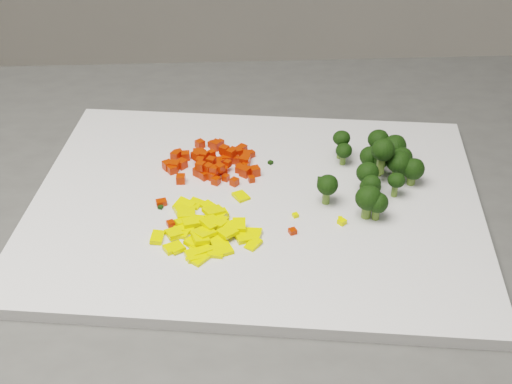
# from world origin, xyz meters

# --- Properties ---
(cutting_board) EXTENTS (0.51, 0.41, 0.01)m
(cutting_board) POSITION_xyz_m (-0.34, 0.28, 0.91)
(cutting_board) COLOR silver
(cutting_board) RESTS_ON counter_block
(carrot_pile) EXTENTS (0.11, 0.11, 0.03)m
(carrot_pile) POSITION_xyz_m (-0.39, 0.33, 0.93)
(carrot_pile) COLOR red
(carrot_pile) RESTS_ON cutting_board
(pepper_pile) EXTENTS (0.13, 0.13, 0.02)m
(pepper_pile) POSITION_xyz_m (-0.37, 0.22, 0.92)
(pepper_pile) COLOR #FFE80D
(pepper_pile) RESTS_ON cutting_board
(broccoli_pile) EXTENTS (0.13, 0.13, 0.06)m
(broccoli_pile) POSITION_xyz_m (-0.23, 0.33, 0.94)
(broccoli_pile) COLOR black
(broccoli_pile) RESTS_ON cutting_board
(carrot_cube_0) EXTENTS (0.01, 0.01, 0.01)m
(carrot_cube_0) POSITION_xyz_m (-0.41, 0.31, 0.93)
(carrot_cube_0) COLOR red
(carrot_cube_0) RESTS_ON carrot_pile
(carrot_cube_1) EXTENTS (0.01, 0.01, 0.01)m
(carrot_cube_1) POSITION_xyz_m (-0.39, 0.37, 0.92)
(carrot_cube_1) COLOR red
(carrot_cube_1) RESTS_ON carrot_pile
(carrot_cube_2) EXTENTS (0.01, 0.01, 0.01)m
(carrot_cube_2) POSITION_xyz_m (-0.40, 0.33, 0.93)
(carrot_cube_2) COLOR red
(carrot_cube_2) RESTS_ON carrot_pile
(carrot_cube_3) EXTENTS (0.01, 0.01, 0.01)m
(carrot_cube_3) POSITION_xyz_m (-0.40, 0.34, 0.93)
(carrot_cube_3) COLOR red
(carrot_cube_3) RESTS_ON carrot_pile
(carrot_cube_4) EXTENTS (0.01, 0.01, 0.01)m
(carrot_cube_4) POSITION_xyz_m (-0.44, 0.32, 0.92)
(carrot_cube_4) COLOR red
(carrot_cube_4) RESTS_ON carrot_pile
(carrot_cube_5) EXTENTS (0.01, 0.01, 0.01)m
(carrot_cube_5) POSITION_xyz_m (-0.39, 0.34, 0.92)
(carrot_cube_5) COLOR red
(carrot_cube_5) RESTS_ON carrot_pile
(carrot_cube_6) EXTENTS (0.01, 0.01, 0.01)m
(carrot_cube_6) POSITION_xyz_m (-0.41, 0.33, 0.93)
(carrot_cube_6) COLOR red
(carrot_cube_6) RESTS_ON carrot_pile
(carrot_cube_7) EXTENTS (0.01, 0.01, 0.01)m
(carrot_cube_7) POSITION_xyz_m (-0.40, 0.31, 0.92)
(carrot_cube_7) COLOR red
(carrot_cube_7) RESTS_ON carrot_pile
(carrot_cube_8) EXTENTS (0.01, 0.01, 0.01)m
(carrot_cube_8) POSITION_xyz_m (-0.39, 0.33, 0.92)
(carrot_cube_8) COLOR red
(carrot_cube_8) RESTS_ON carrot_pile
(carrot_cube_9) EXTENTS (0.01, 0.01, 0.01)m
(carrot_cube_9) POSITION_xyz_m (-0.37, 0.35, 0.92)
(carrot_cube_9) COLOR red
(carrot_cube_9) RESTS_ON carrot_pile
(carrot_cube_10) EXTENTS (0.01, 0.01, 0.01)m
(carrot_cube_10) POSITION_xyz_m (-0.41, 0.34, 0.93)
(carrot_cube_10) COLOR red
(carrot_cube_10) RESTS_ON carrot_pile
(carrot_cube_11) EXTENTS (0.01, 0.01, 0.01)m
(carrot_cube_11) POSITION_xyz_m (-0.36, 0.37, 0.92)
(carrot_cube_11) COLOR red
(carrot_cube_11) RESTS_ON carrot_pile
(carrot_cube_12) EXTENTS (0.01, 0.01, 0.01)m
(carrot_cube_12) POSITION_xyz_m (-0.36, 0.34, 0.92)
(carrot_cube_12) COLOR red
(carrot_cube_12) RESTS_ON carrot_pile
(carrot_cube_13) EXTENTS (0.01, 0.01, 0.01)m
(carrot_cube_13) POSITION_xyz_m (-0.35, 0.31, 0.92)
(carrot_cube_13) COLOR red
(carrot_cube_13) RESTS_ON carrot_pile
(carrot_cube_14) EXTENTS (0.01, 0.01, 0.01)m
(carrot_cube_14) POSITION_xyz_m (-0.40, 0.33, 0.92)
(carrot_cube_14) COLOR red
(carrot_cube_14) RESTS_ON carrot_pile
(carrot_cube_15) EXTENTS (0.01, 0.01, 0.01)m
(carrot_cube_15) POSITION_xyz_m (-0.37, 0.37, 0.92)
(carrot_cube_15) COLOR red
(carrot_cube_15) RESTS_ON carrot_pile
(carrot_cube_16) EXTENTS (0.01, 0.01, 0.01)m
(carrot_cube_16) POSITION_xyz_m (-0.42, 0.35, 0.92)
(carrot_cube_16) COLOR red
(carrot_cube_16) RESTS_ON carrot_pile
(carrot_cube_17) EXTENTS (0.01, 0.01, 0.01)m
(carrot_cube_17) POSITION_xyz_m (-0.38, 0.31, 0.92)
(carrot_cube_17) COLOR red
(carrot_cube_17) RESTS_ON carrot_pile
(carrot_cube_18) EXTENTS (0.01, 0.01, 0.01)m
(carrot_cube_18) POSITION_xyz_m (-0.40, 0.39, 0.92)
(carrot_cube_18) COLOR red
(carrot_cube_18) RESTS_ON carrot_pile
(carrot_cube_19) EXTENTS (0.01, 0.01, 0.01)m
(carrot_cube_19) POSITION_xyz_m (-0.41, 0.36, 0.92)
(carrot_cube_19) COLOR red
(carrot_cube_19) RESTS_ON carrot_pile
(carrot_cube_20) EXTENTS (0.01, 0.01, 0.01)m
(carrot_cube_20) POSITION_xyz_m (-0.37, 0.36, 0.92)
(carrot_cube_20) COLOR red
(carrot_cube_20) RESTS_ON carrot_pile
(carrot_cube_21) EXTENTS (0.01, 0.01, 0.01)m
(carrot_cube_21) POSITION_xyz_m (-0.39, 0.31, 0.93)
(carrot_cube_21) COLOR red
(carrot_cube_21) RESTS_ON carrot_pile
(carrot_cube_22) EXTENTS (0.01, 0.01, 0.01)m
(carrot_cube_22) POSITION_xyz_m (-0.35, 0.33, 0.92)
(carrot_cube_22) COLOR red
(carrot_cube_22) RESTS_ON carrot_pile
(carrot_cube_23) EXTENTS (0.01, 0.01, 0.01)m
(carrot_cube_23) POSITION_xyz_m (-0.39, 0.34, 0.92)
(carrot_cube_23) COLOR red
(carrot_cube_23) RESTS_ON carrot_pile
(carrot_cube_24) EXTENTS (0.01, 0.01, 0.01)m
(carrot_cube_24) POSITION_xyz_m (-0.36, 0.30, 0.92)
(carrot_cube_24) COLOR red
(carrot_cube_24) RESTS_ON carrot_pile
(carrot_cube_25) EXTENTS (0.01, 0.01, 0.01)m
(carrot_cube_25) POSITION_xyz_m (-0.38, 0.33, 0.92)
(carrot_cube_25) COLOR red
(carrot_cube_25) RESTS_ON carrot_pile
(carrot_cube_26) EXTENTS (0.01, 0.01, 0.01)m
(carrot_cube_26) POSITION_xyz_m (-0.41, 0.33, 0.92)
(carrot_cube_26) COLOR red
(carrot_cube_26) RESTS_ON carrot_pile
(carrot_cube_27) EXTENTS (0.01, 0.01, 0.01)m
(carrot_cube_27) POSITION_xyz_m (-0.39, 0.33, 0.92)
(carrot_cube_27) COLOR red
(carrot_cube_27) RESTS_ON carrot_pile
(carrot_cube_28) EXTENTS (0.01, 0.01, 0.01)m
(carrot_cube_28) POSITION_xyz_m (-0.44, 0.35, 0.92)
(carrot_cube_28) COLOR red
(carrot_cube_28) RESTS_ON carrot_pile
(carrot_cube_29) EXTENTS (0.01, 0.01, 0.01)m
(carrot_cube_29) POSITION_xyz_m (-0.40, 0.38, 0.92)
(carrot_cube_29) COLOR red
(carrot_cube_29) RESTS_ON carrot_pile
(carrot_cube_30) EXTENTS (0.01, 0.01, 0.01)m
(carrot_cube_30) POSITION_xyz_m (-0.38, 0.35, 0.92)
(carrot_cube_30) COLOR red
(carrot_cube_30) RESTS_ON carrot_pile
(carrot_cube_31) EXTENTS (0.01, 0.01, 0.01)m
(carrot_cube_31) POSITION_xyz_m (-0.39, 0.32, 0.93)
(carrot_cube_31) COLOR red
(carrot_cube_31) RESTS_ON carrot_pile
(carrot_cube_32) EXTENTS (0.01, 0.01, 0.01)m
(carrot_cube_32) POSITION_xyz_m (-0.36, 0.32, 0.92)
(carrot_cube_32) COLOR red
(carrot_cube_32) RESTS_ON carrot_pile
(carrot_cube_33) EXTENTS (0.01, 0.01, 0.01)m
(carrot_cube_33) POSITION_xyz_m (-0.43, 0.33, 0.92)
(carrot_cube_33) COLOR red
(carrot_cube_33) RESTS_ON carrot_pile
(carrot_cube_34) EXTENTS (0.01, 0.01, 0.01)m
(carrot_cube_34) POSITION_xyz_m (-0.37, 0.37, 0.92)
(carrot_cube_34) COLOR red
(carrot_cube_34) RESTS_ON carrot_pile
(carrot_cube_35) EXTENTS (0.01, 0.01, 0.01)m
(carrot_cube_35) POSITION_xyz_m (-0.39, 0.35, 0.93)
(carrot_cube_35) COLOR red
(carrot_cube_35) RESTS_ON carrot_pile
(carrot_cube_36) EXTENTS (0.01, 0.01, 0.01)m
(carrot_cube_36) POSITION_xyz_m (-0.36, 0.36, 0.92)
(carrot_cube_36) COLOR red
(carrot_cube_36) RESTS_ON carrot_pile
(carrot_cube_37) EXTENTS (0.01, 0.01, 0.01)m
(carrot_cube_37) POSITION_xyz_m (-0.36, 0.33, 0.92)
(carrot_cube_37) COLOR red
(carrot_cube_37) RESTS_ON carrot_pile
(carrot_cube_38) EXTENTS (0.01, 0.01, 0.01)m
(carrot_cube_38) POSITION_xyz_m (-0.41, 0.34, 0.93)
(carrot_cube_38) COLOR red
(carrot_cube_38) RESTS_ON carrot_pile
(carrot_cube_39) EXTENTS (0.01, 0.01, 0.01)m
(carrot_cube_39) POSITION_xyz_m (-0.44, 0.32, 0.92)
(carrot_cube_39) COLOR red
(carrot_cube_39) RESTS_ON carrot_pile
(carrot_cube_40) EXTENTS (0.01, 0.01, 0.01)m
(carrot_cube_40) POSITION_xyz_m (-0.36, 0.36, 0.92)
(carrot_cube_40) COLOR red
(carrot_cube_40) RESTS_ON carrot_pile
(carrot_cube_41) EXTENTS (0.01, 0.01, 0.01)m
(carrot_cube_41) POSITION_xyz_m (-0.38, 0.35, 0.92)
(carrot_cube_41) COLOR red
(carrot_cube_41) RESTS_ON carrot_pile
(carrot_cube_42) EXTENTS (0.01, 0.01, 0.01)m
(carrot_cube_42) POSITION_xyz_m (-0.41, 0.32, 0.92)
(carrot_cube_42) COLOR red
(carrot_cube_42) RESTS_ON carrot_pile
(carrot_cube_43) EXTENTS (0.01, 0.01, 0.01)m
(carrot_cube_43) POSITION_xyz_m (-0.42, 0.30, 0.92)
(carrot_cube_43) COLOR red
(carrot_cube_43) RESTS_ON carrot_pile
(carrot_cube_44) EXTENTS (0.01, 0.01, 0.01)m
(carrot_cube_44) POSITION_xyz_m (-0.36, 0.33, 0.92)
(carrot_cube_44) COLOR red
(carrot_cube_44) RESTS_ON carrot_pile
(carrot_cube_45) EXTENTS (0.01, 0.01, 0.01)m
(carrot_cube_45) POSITION_xyz_m (-0.36, 0.33, 0.92)
(carrot_cube_45) COLOR red
(carrot_cube_45) RESTS_ON carrot_pile
(carrot_cube_46) EXTENTS (0.01, 0.01, 0.01)m
(carrot_cube_46) POSITION_xyz_m (-0.38, 0.31, 0.93)
(carrot_cube_46) COLOR red
(carrot_cube_46) RESTS_ON carrot_pile
(carrot_cube_47) EXTENTS (0.01, 0.01, 0.01)m
(carrot_cube_47) POSITION_xyz_m (-0.39, 0.30, 0.92)
(carrot_cube_47) COLOR red
(carrot_cube_47) RESTS_ON carrot_pile
(carrot_cube_48) EXTENTS (0.01, 0.01, 0.01)m
(carrot_cube_48) POSITION_xyz_m (-0.40, 0.38, 0.92)
(carrot_cube_48) COLOR red
(carrot_cube_48) RESTS_ON carrot_pile
(carrot_cube_49) EXTENTS (0.01, 0.01, 0.01)m
(carrot_cube_49) POSITION_xyz_m (-0.44, 0.35, 0.92)
(carrot_cube_49) COLOR red
(carrot_cube_49) RESTS_ON carrot_pile
(carrot_cube_50) EXTENTS (0.01, 0.01, 0.01)m
(carrot_cube_50) POSITION_xyz_m (-0.41, 0.38, 0.92)
(carrot_cube_50) COLOR red
(carrot_cube_50) RESTS_ON carrot_pile
(carrot_cube_51) EXTENTS (0.01, 0.01, 0.01)m
(carrot_cube_51) POSITION_xyz_m (-0.41, 0.34, 0.92)
(carrot_cube_51) COLOR red
(carrot_cube_51) RESTS_ON carrot_pile
(carrot_cube_52) EXTENTS (0.01, 0.01, 0.01)m
(carrot_cube_52) POSITION_xyz_m (-0.36, 0.35, 0.92)
(carrot_cube_52) COLOR red
(carrot_cube_52) RESTS_ON carrot_pile
(carrot_cube_53) EXTENTS (0.01, 0.01, 0.01)m
(carrot_cube_53) POSITION_xyz_m (-0.39, 0.32, 0.92)
(carrot_cube_53) COLOR red
(carrot_cube_53) RESTS_ON carrot_pile
(carrot_cube_54) EXTENTS (0.01, 0.01, 0.01)m
(carrot_cube_54) POSITION_xyz_m (-0.40, 0.33, 0.92)
(carrot_cube_54) COLOR red
(carrot_cube_54) RESTS_ON carrot_pile
(carrot_cube_55) EXTENTS (0.01, 0.01, 0.01)m
(carrot_cube_55) POSITION_xyz_m (-0.40, 0.31, 0.93)
(carrot_cube_55) COLOR red
(carrot_cube_55) RESTS_ON carrot_pile
(carrot_cube_56) EXTENTS (0.01, 0.01, 0.01)m
(carrot_cube_56) POSITION_xyz_m (-0.42, 0.36, 0.92)
(carrot_cube_56) COLOR red
(carrot_cube_56) RESTS_ON carrot_pile
(carrot_cube_57) EXTENTS (0.01, 0.01, 0.01)m
(carrot_cube_57) POSITION_xyz_m (-0.39, 0.33, 0.92)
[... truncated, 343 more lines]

